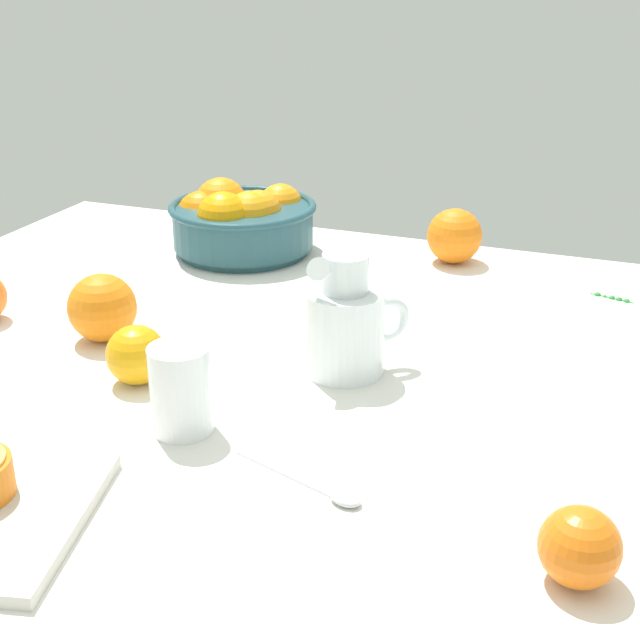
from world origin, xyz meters
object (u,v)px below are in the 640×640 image
loose_orange_0 (136,355)px  loose_orange_3 (454,236)px  loose_orange_2 (102,308)px  fruit_bowl (239,220)px  spoon (317,485)px  juice_glass (181,395)px  juice_pitcher (344,332)px  loose_orange_1 (580,547)px

loose_orange_0 → loose_orange_3: loose_orange_3 is taller
loose_orange_2 → fruit_bowl: bearing=88.4°
loose_orange_2 → spoon: bearing=-30.2°
juice_glass → loose_orange_0: bearing=142.9°
fruit_bowl → juice_pitcher: bearing=-49.3°
fruit_bowl → loose_orange_3: size_ratio=2.76×
juice_glass → spoon: juice_glass is taller
fruit_bowl → spoon: bearing=-58.5°
juice_pitcher → loose_orange_1: (29.61, -28.46, -1.97)cm
juice_pitcher → loose_orange_2: size_ratio=1.76×
juice_pitcher → spoon: size_ratio=1.04×
juice_pitcher → loose_orange_1: 41.12cm
juice_pitcher → spoon: bearing=-76.4°
loose_orange_2 → loose_orange_3: (35.09, 45.24, -0.03)cm
loose_orange_0 → loose_orange_1: (51.05, -17.57, -0.19)cm
loose_orange_0 → loose_orange_2: 13.73cm
loose_orange_2 → loose_orange_3: bearing=52.2°
juice_pitcher → loose_orange_1: juice_pitcher is taller
loose_orange_0 → loose_orange_3: bearing=65.5°
loose_orange_0 → juice_glass: bearing=-37.1°
juice_glass → loose_orange_3: (14.47, 61.87, 0.28)cm
juice_glass → spoon: size_ratio=0.64×
juice_glass → spoon: bearing=-17.3°
loose_orange_3 → loose_orange_1: bearing=-69.8°
loose_orange_2 → spoon: loose_orange_2 is taller
juice_glass → loose_orange_0: juice_glass is taller
loose_orange_0 → loose_orange_1: 53.99cm
juice_glass → loose_orange_1: bearing=-13.6°
loose_orange_1 → loose_orange_2: (-61.46, 26.48, 1.08)cm
loose_orange_0 → loose_orange_3: (24.68, 54.15, 0.86)cm
juice_glass → loose_orange_0: 12.81cm
loose_orange_3 → spoon: bearing=-87.8°
juice_glass → loose_orange_0: (-10.20, 7.72, -0.58)cm
juice_glass → loose_orange_2: 26.49cm
juice_glass → loose_orange_3: juice_glass is taller
juice_pitcher → juice_glass: 21.77cm
fruit_bowl → loose_orange_2: 37.86cm
fruit_bowl → loose_orange_0: (9.35, -46.73, -1.90)cm
juice_pitcher → juice_glass: juice_pitcher is taller
juice_pitcher → loose_orange_3: size_ratio=1.77×
loose_orange_2 → juice_pitcher: bearing=3.6°
loose_orange_0 → loose_orange_2: bearing=139.5°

